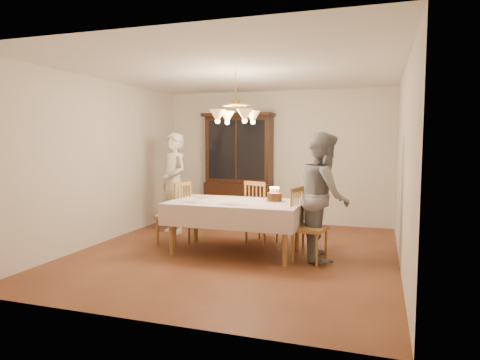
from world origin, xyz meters
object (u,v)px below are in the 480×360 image
(dining_table, at_px, (236,206))
(birthday_cake, at_px, (274,198))
(china_hutch, at_px, (239,170))
(chair_far_side, at_px, (262,216))
(elderly_woman, at_px, (174,183))

(dining_table, relative_size, birthday_cake, 6.33)
(china_hutch, xyz_separation_m, birthday_cake, (1.24, -2.13, -0.22))
(dining_table, relative_size, chair_far_side, 1.90)
(china_hutch, distance_m, birthday_cake, 2.47)
(birthday_cake, bearing_deg, elderly_woman, 157.82)
(china_hutch, bearing_deg, dining_table, -72.75)
(birthday_cake, bearing_deg, china_hutch, 120.31)
(chair_far_side, height_order, birthday_cake, chair_far_side)
(china_hutch, relative_size, birthday_cake, 7.20)
(elderly_woman, xyz_separation_m, birthday_cake, (2.01, -0.82, -0.07))
(chair_far_side, bearing_deg, elderly_woman, 171.15)
(elderly_woman, bearing_deg, chair_far_side, 24.43)
(china_hutch, bearing_deg, elderly_woman, -120.49)
(chair_far_side, height_order, elderly_woman, elderly_woman)
(chair_far_side, distance_m, elderly_woman, 1.74)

